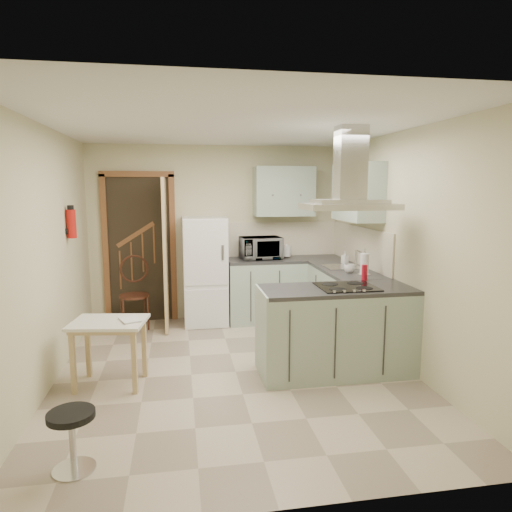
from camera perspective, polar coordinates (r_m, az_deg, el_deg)
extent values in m
plane|color=#B5A58D|center=(4.92, -2.57, -14.24)|extent=(4.20, 4.20, 0.00)
plane|color=silver|center=(4.57, -2.79, 16.01)|extent=(4.20, 4.20, 0.00)
plane|color=beige|center=(6.66, -4.89, 2.88)|extent=(3.60, 0.00, 3.60)
plane|color=beige|center=(4.72, -24.92, -0.24)|extent=(0.00, 4.20, 4.20)
plane|color=beige|center=(5.12, 17.74, 0.79)|extent=(0.00, 4.20, 4.20)
cube|color=brown|center=(6.65, -14.33, 0.90)|extent=(1.10, 0.12, 2.10)
cube|color=white|center=(6.42, -6.38, -1.87)|extent=(0.60, 0.60, 1.50)
cube|color=#9EB2A0|center=(6.58, 1.17, -4.22)|extent=(1.08, 0.60, 0.90)
cube|color=#9EB2A0|center=(6.16, 10.09, -5.24)|extent=(0.60, 1.95, 0.90)
cube|color=beige|center=(6.80, 3.22, 2.17)|extent=(1.68, 0.02, 0.50)
cube|color=#9EB2A0|center=(6.60, 3.50, 8.06)|extent=(0.85, 0.35, 0.70)
cube|color=#9EB2A0|center=(5.78, 12.56, 7.80)|extent=(0.35, 0.90, 0.70)
cube|color=#9EB2A0|center=(4.83, 9.99, -9.14)|extent=(1.55, 0.65, 0.90)
cube|color=black|center=(4.74, 11.28, -3.78)|extent=(0.58, 0.50, 0.01)
cube|color=silver|center=(4.64, 11.57, 6.08)|extent=(0.90, 0.55, 0.10)
cube|color=silver|center=(5.91, 10.78, -1.34)|extent=(0.45, 0.40, 0.01)
cylinder|color=#B2140F|center=(5.55, -22.07, 3.73)|extent=(0.10, 0.10, 0.32)
cube|color=tan|center=(4.72, -17.77, -11.47)|extent=(0.76, 0.62, 0.64)
cube|color=#442516|center=(6.43, -15.00, -4.84)|extent=(0.47, 0.47, 0.90)
cylinder|color=black|center=(3.55, -21.96, -20.64)|extent=(0.40, 0.40, 0.42)
imported|color=black|center=(6.47, 0.60, 1.01)|extent=(0.60, 0.43, 0.31)
cylinder|color=white|center=(6.62, 3.80, 0.66)|extent=(0.14, 0.14, 0.20)
cube|color=orange|center=(6.65, 2.83, 1.04)|extent=(0.08, 0.18, 0.27)
imported|color=silver|center=(6.20, 11.05, -0.18)|extent=(0.09, 0.10, 0.16)
cylinder|color=silver|center=(5.43, 13.41, -0.96)|extent=(0.14, 0.14, 0.26)
imported|color=silver|center=(5.54, 11.58, -1.55)|extent=(0.15, 0.15, 0.10)
cylinder|color=red|center=(5.11, 13.40, -2.04)|extent=(0.07, 0.07, 0.17)
imported|color=#9A3338|center=(4.54, -16.53, -7.28)|extent=(0.24, 0.28, 0.10)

